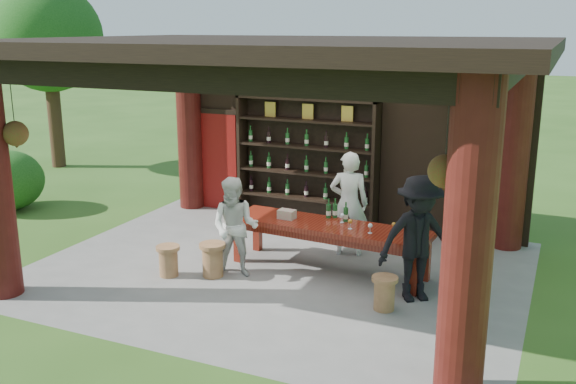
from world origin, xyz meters
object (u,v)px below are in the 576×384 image
at_px(stool_near_left, 213,259).
at_px(guest_woman, 235,227).
at_px(tasting_table, 329,232).
at_px(host, 349,204).
at_px(guest_man, 418,239).
at_px(napkin_basket, 287,214).
at_px(stool_near_right, 384,292).
at_px(stool_far_left, 168,260).
at_px(wine_shelf, 306,161).

distance_m(stool_near_left, guest_woman, 0.60).
distance_m(tasting_table, stool_near_left, 1.81).
height_order(host, guest_man, guest_man).
bearing_deg(host, napkin_basket, 32.34).
height_order(stool_near_right, stool_far_left, stool_far_left).
bearing_deg(tasting_table, host, 87.55).
height_order(stool_near_left, host, host).
height_order(stool_near_left, guest_woman, guest_woman).
relative_size(stool_near_right, host, 0.27).
bearing_deg(guest_man, wine_shelf, 99.24).
relative_size(stool_near_left, guest_man, 0.29).
bearing_deg(stool_near_right, napkin_basket, 151.09).
xyz_separation_m(tasting_table, stool_near_left, (-1.52, -0.93, -0.36)).
bearing_deg(stool_near_left, host, 48.60).
height_order(stool_far_left, host, host).
xyz_separation_m(wine_shelf, guest_man, (2.74, -2.71, -0.33)).
height_order(wine_shelf, guest_man, wine_shelf).
xyz_separation_m(stool_near_left, guest_woman, (0.30, 0.18, 0.48)).
xyz_separation_m(tasting_table, napkin_basket, (-0.71, 0.01, 0.19)).
bearing_deg(napkin_basket, host, 47.89).
distance_m(stool_near_left, stool_far_left, 0.67).
xyz_separation_m(guest_man, napkin_basket, (-2.19, 0.55, -0.06)).
bearing_deg(guest_woman, napkin_basket, 44.10).
distance_m(guest_man, napkin_basket, 2.26).
bearing_deg(stool_near_left, guest_man, 7.42).
bearing_deg(guest_man, stool_far_left, 154.00).
bearing_deg(guest_man, tasting_table, 123.88).
bearing_deg(tasting_table, wine_shelf, 120.17).
distance_m(host, guest_woman, 2.02).
xyz_separation_m(stool_near_left, host, (1.55, 1.76, 0.59)).
height_order(wine_shelf, host, wine_shelf).
xyz_separation_m(wine_shelf, stool_near_right, (2.44, -3.20, -0.97)).
bearing_deg(napkin_basket, tasting_table, -0.63).
xyz_separation_m(tasting_table, guest_man, (1.48, -0.54, 0.25)).
relative_size(stool_near_right, napkin_basket, 1.78).
distance_m(guest_woman, guest_man, 2.71).
bearing_deg(wine_shelf, host, -45.91).
bearing_deg(wine_shelf, tasting_table, -59.83).
distance_m(tasting_table, guest_woman, 1.44).
xyz_separation_m(wine_shelf, guest_woman, (0.04, -2.92, -0.45)).
distance_m(tasting_table, host, 0.86).
bearing_deg(stool_near_left, napkin_basket, 49.25).
bearing_deg(stool_far_left, tasting_table, 29.01).
bearing_deg(host, stool_far_left, 27.31).
relative_size(wine_shelf, stool_near_right, 5.94).
height_order(wine_shelf, guest_woman, wine_shelf).
relative_size(wine_shelf, stool_near_left, 5.30).
bearing_deg(guest_man, stool_near_left, 151.30).
height_order(wine_shelf, tasting_table, wine_shelf).
height_order(stool_near_left, stool_near_right, stool_near_left).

